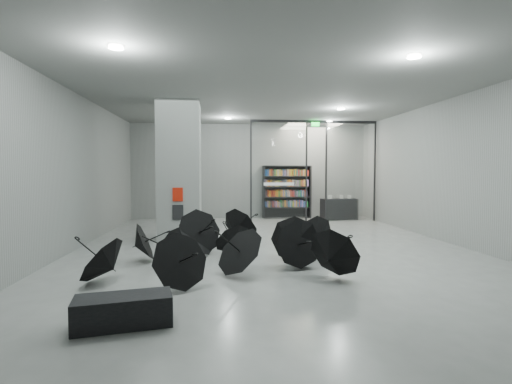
{
  "coord_description": "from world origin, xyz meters",
  "views": [
    {
      "loc": [
        -1.39,
        -9.46,
        1.98
      ],
      "look_at": [
        -0.3,
        1.5,
        1.4
      ],
      "focal_mm": 27.04,
      "sensor_mm": 36.0,
      "label": 1
    }
  ],
  "objects": [
    {
      "name": "room",
      "position": [
        0.0,
        0.0,
        2.84
      ],
      "size": [
        14.0,
        14.02,
        4.01
      ],
      "color": "gray",
      "rests_on": "ground"
    },
    {
      "name": "column",
      "position": [
        -2.5,
        2.0,
        2.0
      ],
      "size": [
        1.2,
        1.2,
        4.0
      ],
      "primitive_type": "cube",
      "color": "slate",
      "rests_on": "ground"
    },
    {
      "name": "fire_cabinet",
      "position": [
        -2.5,
        1.38,
        1.35
      ],
      "size": [
        0.28,
        0.04,
        0.38
      ],
      "primitive_type": "cube",
      "color": "#A50A07",
      "rests_on": "column"
    },
    {
      "name": "info_panel",
      "position": [
        -2.5,
        1.38,
        0.85
      ],
      "size": [
        0.3,
        0.03,
        0.42
      ],
      "primitive_type": "cube",
      "color": "black",
      "rests_on": "column"
    },
    {
      "name": "exit_sign",
      "position": [
        2.4,
        5.3,
        3.82
      ],
      "size": [
        0.3,
        0.06,
        0.15
      ],
      "primitive_type": "cube",
      "color": "#0CE533",
      "rests_on": "room"
    },
    {
      "name": "glass_partition",
      "position": [
        2.39,
        5.5,
        2.18
      ],
      "size": [
        5.06,
        0.08,
        4.0
      ],
      "color": "silver",
      "rests_on": "ground"
    },
    {
      "name": "bench",
      "position": [
        -2.61,
        -4.45,
        0.19
      ],
      "size": [
        1.29,
        0.74,
        0.39
      ],
      "primitive_type": "cube",
      "rotation": [
        0.0,
        0.0,
        0.2
      ],
      "color": "black",
      "rests_on": "ground"
    },
    {
      "name": "bookshelf",
      "position": [
        1.54,
        6.75,
        1.12
      ],
      "size": [
        2.07,
        0.57,
        2.24
      ],
      "primitive_type": null,
      "rotation": [
        0.0,
        0.0,
        0.08
      ],
      "color": "black",
      "rests_on": "ground"
    },
    {
      "name": "shop_counter",
      "position": [
        3.61,
        6.02,
        0.44
      ],
      "size": [
        1.51,
        0.75,
        0.87
      ],
      "primitive_type": "cube",
      "rotation": [
        0.0,
        0.0,
        0.12
      ],
      "color": "black",
      "rests_on": "ground"
    },
    {
      "name": "umbrella_cluster",
      "position": [
        -1.07,
        -1.31,
        0.32
      ],
      "size": [
        5.46,
        4.75,
        1.29
      ],
      "color": "black",
      "rests_on": "ground"
    }
  ]
}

